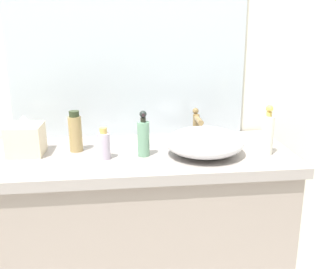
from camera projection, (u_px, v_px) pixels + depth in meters
The scene contains 10 objects.
bathroom_wall_rear at pixel (115, 45), 1.77m from camera, with size 6.00×0.06×2.60m, color silver.
vanity_counter at pixel (136, 242), 1.72m from camera, with size 1.35×0.54×0.87m.
wall_mirror_panel at pixel (128, 12), 1.69m from camera, with size 1.10×0.01×1.15m, color #B2BCC6.
sink_basin at pixel (205, 142), 1.56m from camera, with size 0.33×0.31×0.11m, color silver.
faucet at pixel (197, 124), 1.71m from camera, with size 0.03×0.14×0.15m.
soap_dispenser at pixel (268, 133), 1.55m from camera, with size 0.05×0.05×0.21m.
lotion_bottle at pixel (104, 145), 1.51m from camera, with size 0.05×0.05×0.13m.
perfume_bottle at pixel (143, 137), 1.54m from camera, with size 0.05×0.05×0.19m.
spray_can at pixel (75, 132), 1.60m from camera, with size 0.06×0.06×0.18m.
tissue_box at pixel (26, 138), 1.56m from camera, with size 0.14×0.14×0.17m.
Camera 1 is at (0.03, -1.10, 1.39)m, focal length 40.31 mm.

